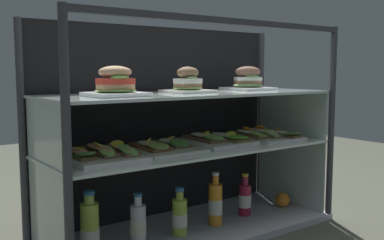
{
  "coord_description": "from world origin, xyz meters",
  "views": [
    {
      "loc": [
        -1.15,
        -1.57,
        0.73
      ],
      "look_at": [
        0.0,
        0.0,
        0.51
      ],
      "focal_mm": 42.27,
      "sensor_mm": 36.0,
      "label": 1
    }
  ],
  "objects_px": {
    "open_sandwich_tray_mid_left": "(265,135)",
    "orange_fruit_beside_bottles": "(283,200)",
    "juice_bottle_front_fourth": "(90,229)",
    "juice_bottle_tucked_behind": "(215,204)",
    "plated_roll_sandwich_mid_right": "(188,83)",
    "juice_bottle_back_center": "(180,216)",
    "open_sandwich_tray_near_right_corner": "(101,154)",
    "open_sandwich_tray_center": "(163,146)",
    "open_sandwich_tray_far_left": "(216,139)",
    "plated_roll_sandwich_far_right": "(115,85)",
    "juice_bottle_back_left": "(245,199)",
    "juice_bottle_near_post": "(138,224)",
    "plated_roll_sandwich_near_left_corner": "(248,82)"
  },
  "relations": [
    {
      "from": "open_sandwich_tray_mid_left",
      "to": "orange_fruit_beside_bottles",
      "type": "xyz_separation_m",
      "value": [
        0.12,
        -0.02,
        -0.34
      ]
    },
    {
      "from": "juice_bottle_front_fourth",
      "to": "juice_bottle_tucked_behind",
      "type": "bearing_deg",
      "value": -1.82
    },
    {
      "from": "plated_roll_sandwich_mid_right",
      "to": "juice_bottle_back_center",
      "type": "xyz_separation_m",
      "value": [
        -0.09,
        -0.06,
        -0.56
      ]
    },
    {
      "from": "open_sandwich_tray_near_right_corner",
      "to": "open_sandwich_tray_center",
      "type": "bearing_deg",
      "value": 4.64
    },
    {
      "from": "open_sandwich_tray_far_left",
      "to": "plated_roll_sandwich_far_right",
      "type": "bearing_deg",
      "value": -173.74
    },
    {
      "from": "plated_roll_sandwich_far_right",
      "to": "juice_bottle_back_left",
      "type": "relative_size",
      "value": 1.0
    },
    {
      "from": "plated_roll_sandwich_mid_right",
      "to": "juice_bottle_back_center",
      "type": "bearing_deg",
      "value": -145.28
    },
    {
      "from": "open_sandwich_tray_center",
      "to": "plated_roll_sandwich_mid_right",
      "type": "bearing_deg",
      "value": 4.46
    },
    {
      "from": "plated_roll_sandwich_far_right",
      "to": "juice_bottle_near_post",
      "type": "relative_size",
      "value": 0.98
    },
    {
      "from": "open_sandwich_tray_center",
      "to": "juice_bottle_back_left",
      "type": "bearing_deg",
      "value": -2.89
    },
    {
      "from": "open_sandwich_tray_center",
      "to": "juice_bottle_tucked_behind",
      "type": "distance_m",
      "value": 0.38
    },
    {
      "from": "juice_bottle_front_fourth",
      "to": "juice_bottle_near_post",
      "type": "bearing_deg",
      "value": -3.02
    },
    {
      "from": "orange_fruit_beside_bottles",
      "to": "open_sandwich_tray_near_right_corner",
      "type": "bearing_deg",
      "value": 178.94
    },
    {
      "from": "open_sandwich_tray_mid_left",
      "to": "juice_bottle_near_post",
      "type": "distance_m",
      "value": 0.78
    },
    {
      "from": "plated_roll_sandwich_mid_right",
      "to": "orange_fruit_beside_bottles",
      "type": "bearing_deg",
      "value": -5.37
    },
    {
      "from": "open_sandwich_tray_mid_left",
      "to": "juice_bottle_near_post",
      "type": "height_order",
      "value": "open_sandwich_tray_mid_left"
    },
    {
      "from": "plated_roll_sandwich_mid_right",
      "to": "orange_fruit_beside_bottles",
      "type": "relative_size",
      "value": 2.54
    },
    {
      "from": "open_sandwich_tray_near_right_corner",
      "to": "juice_bottle_back_center",
      "type": "height_order",
      "value": "open_sandwich_tray_near_right_corner"
    },
    {
      "from": "juice_bottle_back_center",
      "to": "juice_bottle_tucked_behind",
      "type": "height_order",
      "value": "juice_bottle_tucked_behind"
    },
    {
      "from": "open_sandwich_tray_far_left",
      "to": "juice_bottle_back_center",
      "type": "relative_size",
      "value": 1.53
    },
    {
      "from": "open_sandwich_tray_far_left",
      "to": "open_sandwich_tray_center",
      "type": "bearing_deg",
      "value": -179.89
    },
    {
      "from": "open_sandwich_tray_near_right_corner",
      "to": "juice_bottle_back_left",
      "type": "height_order",
      "value": "open_sandwich_tray_near_right_corner"
    },
    {
      "from": "plated_roll_sandwich_far_right",
      "to": "plated_roll_sandwich_mid_right",
      "type": "height_order",
      "value": "plated_roll_sandwich_far_right"
    },
    {
      "from": "plated_roll_sandwich_far_right",
      "to": "juice_bottle_tucked_behind",
      "type": "bearing_deg",
      "value": 1.73
    },
    {
      "from": "open_sandwich_tray_near_right_corner",
      "to": "open_sandwich_tray_far_left",
      "type": "distance_m",
      "value": 0.58
    },
    {
      "from": "plated_roll_sandwich_far_right",
      "to": "open_sandwich_tray_far_left",
      "type": "bearing_deg",
      "value": 6.26
    },
    {
      "from": "juice_bottle_front_fourth",
      "to": "juice_bottle_tucked_behind",
      "type": "xyz_separation_m",
      "value": [
        0.6,
        -0.02,
        -0.0
      ]
    },
    {
      "from": "open_sandwich_tray_center",
      "to": "juice_bottle_tucked_behind",
      "type": "relative_size",
      "value": 1.3
    },
    {
      "from": "plated_roll_sandwich_near_left_corner",
      "to": "juice_bottle_tucked_behind",
      "type": "relative_size",
      "value": 0.85
    },
    {
      "from": "plated_roll_sandwich_near_left_corner",
      "to": "juice_bottle_back_left",
      "type": "height_order",
      "value": "plated_roll_sandwich_near_left_corner"
    },
    {
      "from": "juice_bottle_near_post",
      "to": "open_sandwich_tray_center",
      "type": "bearing_deg",
      "value": 13.84
    },
    {
      "from": "plated_roll_sandwich_near_left_corner",
      "to": "plated_roll_sandwich_mid_right",
      "type": "bearing_deg",
      "value": -174.26
    },
    {
      "from": "plated_roll_sandwich_far_right",
      "to": "plated_roll_sandwich_mid_right",
      "type": "bearing_deg",
      "value": 10.23
    },
    {
      "from": "juice_bottle_tucked_behind",
      "to": "juice_bottle_back_center",
      "type": "bearing_deg",
      "value": -178.15
    },
    {
      "from": "juice_bottle_front_fourth",
      "to": "plated_roll_sandwich_far_right",
      "type": "bearing_deg",
      "value": -18.53
    },
    {
      "from": "open_sandwich_tray_mid_left",
      "to": "open_sandwich_tray_far_left",
      "type": "bearing_deg",
      "value": 175.27
    },
    {
      "from": "open_sandwich_tray_mid_left",
      "to": "juice_bottle_back_left",
      "type": "relative_size",
      "value": 1.6
    },
    {
      "from": "plated_roll_sandwich_far_right",
      "to": "juice_bottle_back_center",
      "type": "height_order",
      "value": "plated_roll_sandwich_far_right"
    },
    {
      "from": "juice_bottle_tucked_behind",
      "to": "juice_bottle_back_left",
      "type": "height_order",
      "value": "juice_bottle_tucked_behind"
    },
    {
      "from": "open_sandwich_tray_near_right_corner",
      "to": "juice_bottle_back_center",
      "type": "bearing_deg",
      "value": -4.37
    },
    {
      "from": "open_sandwich_tray_near_right_corner",
      "to": "juice_bottle_tucked_behind",
      "type": "bearing_deg",
      "value": -2.06
    },
    {
      "from": "plated_roll_sandwich_far_right",
      "to": "juice_bottle_back_left",
      "type": "xyz_separation_m",
      "value": [
        0.69,
        0.03,
        -0.56
      ]
    },
    {
      "from": "juice_bottle_front_fourth",
      "to": "juice_bottle_near_post",
      "type": "height_order",
      "value": "juice_bottle_front_fourth"
    },
    {
      "from": "plated_roll_sandwich_far_right",
      "to": "orange_fruit_beside_bottles",
      "type": "height_order",
      "value": "plated_roll_sandwich_far_right"
    },
    {
      "from": "plated_roll_sandwich_far_right",
      "to": "open_sandwich_tray_far_left",
      "type": "distance_m",
      "value": 0.59
    },
    {
      "from": "open_sandwich_tray_mid_left",
      "to": "juice_bottle_front_fourth",
      "type": "xyz_separation_m",
      "value": [
        -0.92,
        -0.0,
        -0.28
      ]
    },
    {
      "from": "open_sandwich_tray_center",
      "to": "orange_fruit_beside_bottles",
      "type": "bearing_deg",
      "value": -3.42
    },
    {
      "from": "open_sandwich_tray_near_right_corner",
      "to": "juice_bottle_back_left",
      "type": "bearing_deg",
      "value": 0.04
    },
    {
      "from": "open_sandwich_tray_center",
      "to": "plated_roll_sandwich_far_right",
      "type": "bearing_deg",
      "value": -166.54
    },
    {
      "from": "juice_bottle_back_center",
      "to": "orange_fruit_beside_bottles",
      "type": "distance_m",
      "value": 0.65
    }
  ]
}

